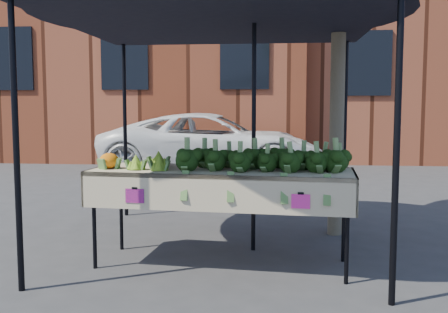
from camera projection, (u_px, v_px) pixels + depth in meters
ground at (243, 265)px, 4.81m from camera, size 90.00×90.00×0.00m
table at (222, 217)px, 4.77m from camera, size 2.46×1.00×0.90m
canopy at (220, 117)px, 5.29m from camera, size 3.16×3.16×2.74m
broccoli_heap at (264, 155)px, 4.70m from camera, size 1.60×0.57×0.26m
romanesco_cluster at (150, 158)px, 4.77m from camera, size 0.43×0.47×0.20m
cauliflower_pair at (109, 159)px, 4.77m from camera, size 0.20×0.20×0.18m
vehicle at (212, 64)px, 11.10m from camera, size 1.35×2.23×4.81m
street_tree at (339, 27)px, 5.74m from camera, size 2.40×2.40×4.74m
building_left at (115, 14)px, 16.77m from camera, size 12.00×8.00×9.00m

